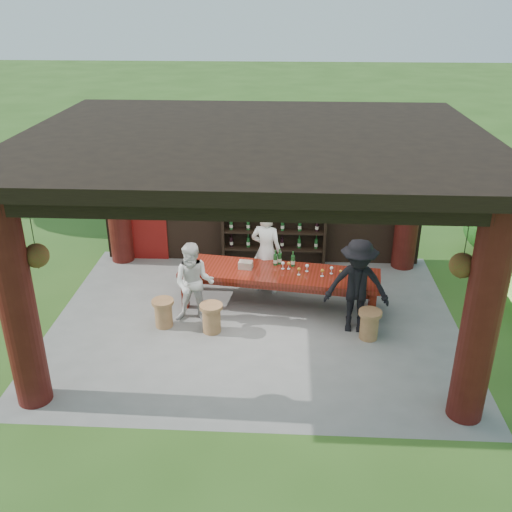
# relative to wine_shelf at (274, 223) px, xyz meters

# --- Properties ---
(ground) EXTENTS (90.00, 90.00, 0.00)m
(ground) POSITION_rel_wine_shelf_xyz_m (-0.28, -2.45, -1.00)
(ground) COLOR #2D5119
(ground) RESTS_ON ground
(pavilion) EXTENTS (7.50, 6.00, 3.60)m
(pavilion) POSITION_rel_wine_shelf_xyz_m (-0.29, -2.02, 1.13)
(pavilion) COLOR slate
(pavilion) RESTS_ON ground
(wine_shelf) EXTENTS (2.27, 0.34, 2.00)m
(wine_shelf) POSITION_rel_wine_shelf_xyz_m (0.00, 0.00, 0.00)
(wine_shelf) COLOR black
(wine_shelf) RESTS_ON ground
(tasting_table) EXTENTS (3.86, 1.48, 0.75)m
(tasting_table) POSITION_rel_wine_shelf_xyz_m (0.15, -1.85, -0.37)
(tasting_table) COLOR #5A190C
(tasting_table) RESTS_ON ground
(stool_near_left) EXTENTS (0.41, 0.41, 0.54)m
(stool_near_left) POSITION_rel_wine_shelf_xyz_m (-1.03, -2.83, -0.72)
(stool_near_left) COLOR brown
(stool_near_left) RESTS_ON ground
(stool_near_right) EXTENTS (0.41, 0.41, 0.54)m
(stool_near_right) POSITION_rel_wine_shelf_xyz_m (1.75, -2.90, -0.72)
(stool_near_right) COLOR brown
(stool_near_right) RESTS_ON ground
(stool_far_left) EXTENTS (0.40, 0.40, 0.53)m
(stool_far_left) POSITION_rel_wine_shelf_xyz_m (-1.92, -2.69, -0.72)
(stool_far_left) COLOR brown
(stool_far_left) RESTS_ON ground
(host) EXTENTS (0.73, 0.59, 1.74)m
(host) POSITION_rel_wine_shelf_xyz_m (-0.12, -1.21, -0.13)
(host) COLOR white
(host) RESTS_ON ground
(guest_woman) EXTENTS (0.75, 0.59, 1.54)m
(guest_woman) POSITION_rel_wine_shelf_xyz_m (-1.38, -2.47, -0.23)
(guest_woman) COLOR silver
(guest_woman) RESTS_ON ground
(guest_man) EXTENTS (1.18, 0.75, 1.75)m
(guest_man) POSITION_rel_wine_shelf_xyz_m (1.52, -2.63, -0.13)
(guest_man) COLOR black
(guest_man) RESTS_ON ground
(table_bottles) EXTENTS (0.42, 0.17, 0.31)m
(table_bottles) POSITION_rel_wine_shelf_xyz_m (0.21, -1.57, -0.10)
(table_bottles) COLOR #194C1E
(table_bottles) RESTS_ON tasting_table
(table_glasses) EXTENTS (1.14, 0.36, 0.15)m
(table_glasses) POSITION_rel_wine_shelf_xyz_m (0.73, -1.89, -0.18)
(table_glasses) COLOR silver
(table_glasses) RESTS_ON tasting_table
(napkin_basket) EXTENTS (0.28, 0.21, 0.14)m
(napkin_basket) POSITION_rel_wine_shelf_xyz_m (-0.49, -1.75, -0.18)
(napkin_basket) COLOR #BF6672
(napkin_basket) RESTS_ON tasting_table
(shrubs) EXTENTS (15.74, 8.36, 1.36)m
(shrubs) POSITION_rel_wine_shelf_xyz_m (2.55, -1.91, -0.45)
(shrubs) COLOR #194C14
(shrubs) RESTS_ON ground
(trees) EXTENTS (21.25, 10.15, 4.80)m
(trees) POSITION_rel_wine_shelf_xyz_m (3.07, -0.42, 2.36)
(trees) COLOR #3F2819
(trees) RESTS_ON ground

